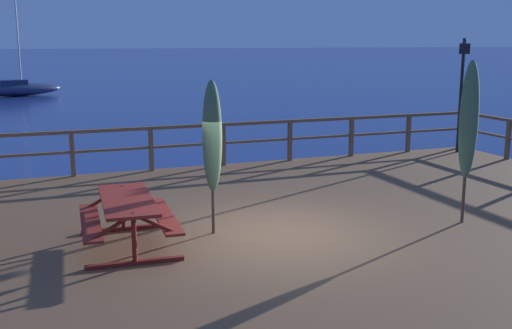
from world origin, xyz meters
TOP-DOWN VIEW (x-y plane):
  - ground_plane at (0.00, 0.00)m, footprint 600.00×600.00m
  - wooden_deck at (0.00, 0.00)m, footprint 16.95×11.69m
  - railing_waterside_far at (0.00, 5.69)m, footprint 16.75×0.10m
  - picnic_table_back_right at (-2.36, 0.21)m, footprint 1.52×2.13m
  - patio_umbrella_tall_mid_left at (3.33, -0.56)m, footprint 0.32×0.32m
  - patio_umbrella_tall_back_right at (-0.94, 0.38)m, footprint 0.32×0.32m
  - lamp_post_hooked at (7.66, 4.99)m, footprint 0.48×0.58m
  - sailboat_distant at (-4.22, 36.49)m, footprint 6.23×3.40m

SIDE VIEW (x-z plane):
  - ground_plane at x=0.00m, z-range 0.00..0.00m
  - wooden_deck at x=0.00m, z-range 0.00..0.63m
  - sailboat_distant at x=-4.22m, z-range -3.35..4.37m
  - picnic_table_back_right at x=-2.36m, z-range 0.80..1.58m
  - railing_waterside_far at x=0.00m, z-range 0.83..1.92m
  - patio_umbrella_tall_back_right at x=-0.94m, z-range 0.97..3.50m
  - patio_umbrella_tall_mid_left at x=3.33m, z-range 1.01..3.83m
  - lamp_post_hooked at x=7.66m, z-range 1.14..4.34m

